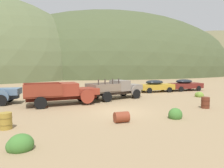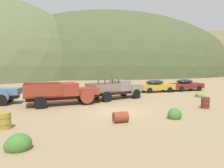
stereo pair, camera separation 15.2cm
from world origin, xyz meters
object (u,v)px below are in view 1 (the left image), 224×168
Objects in this scene: oil_drum_spare at (205,103)px; oil_drum_foreground at (6,121)px; oil_drum_tipped at (122,117)px; car_oxblood at (186,85)px; car_mustard at (157,86)px; truck_primer_gray at (119,89)px; truck_rust_red at (67,93)px.

oil_drum_spare is 1.01× the size of oil_drum_foreground.
oil_drum_tipped is 1.04× the size of oil_drum_foreground.
car_oxblood is 5.52× the size of oil_drum_spare.
car_mustard is at bearing -177.16° from car_oxblood.
car_mustard is at bearing 11.56° from truck_primer_gray.
car_oxblood is at bearing 1.70° from truck_primer_gray.
car_mustard is 5.62× the size of oil_drum_foreground.
oil_drum_tipped is (-10.84, -11.11, -0.50)m from car_mustard.
truck_primer_gray reaches higher than oil_drum_foreground.
oil_drum_foreground reaches higher than oil_drum_tipped.
car_oxblood is (11.60, 2.53, -0.18)m from truck_primer_gray.
car_mustard is 15.53m from oil_drum_tipped.
car_oxblood is at bearing 23.52° from oil_drum_foreground.
truck_primer_gray is 12.28m from oil_drum_foreground.
oil_drum_spare is (7.97, 0.96, 0.13)m from oil_drum_tipped.
truck_rust_red is at bearing 52.38° from oil_drum_foreground.
car_mustard is 1.00× the size of car_oxblood.
car_mustard is 5.43× the size of oil_drum_tipped.
oil_drum_tipped is at bearing -138.75° from car_oxblood.
truck_primer_gray is at bearing -161.33° from car_oxblood.
truck_primer_gray is (5.66, 1.14, -0.03)m from truck_rust_red.
truck_rust_red is 17.65m from car_oxblood.
car_oxblood is at bearing 4.67° from car_mustard.
truck_primer_gray is 6.99× the size of oil_drum_foreground.
oil_drum_spare reaches higher than oil_drum_tipped.
truck_rust_red is 13.19m from car_mustard.
truck_rust_red is 11.52m from oil_drum_spare.
oil_drum_foreground is (-17.04, -9.74, -0.37)m from car_mustard.
car_oxblood is 23.69m from oil_drum_foreground.
car_oxblood is (17.26, 3.67, -0.22)m from truck_rust_red.
truck_rust_red is 6.86× the size of oil_drum_tipped.
oil_drum_spare is 14.17m from oil_drum_foreground.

